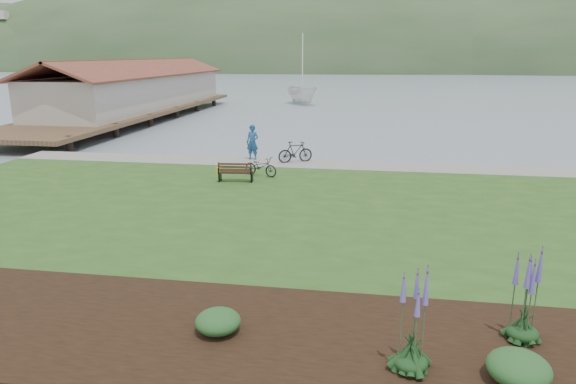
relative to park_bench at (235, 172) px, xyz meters
name	(u,v)px	position (x,y,z in m)	size (l,w,h in m)	color
ground	(319,212)	(3.98, -2.65, -0.86)	(600.00, 600.00, 0.00)	gray
lawn	(313,224)	(3.98, -4.65, -0.66)	(34.00, 20.00, 0.40)	#284F1B
shoreline_path	(333,165)	(3.98, 4.25, -0.44)	(34.00, 2.20, 0.03)	gray
garden_bed	(424,350)	(6.98, -12.45, -0.44)	(24.00, 4.40, 0.04)	black
far_hillside	(426,71)	(23.98, 167.35, -0.86)	(580.00, 80.00, 38.00)	#324E2C
pier_pavilion	(138,89)	(-16.02, 24.87, 1.78)	(8.00, 36.00, 5.40)	#4C3826
park_bench	(235,172)	(0.00, 0.00, 0.00)	(1.53, 0.73, 0.92)	black
person	(252,139)	(-0.34, 4.85, 0.65)	(0.80, 0.55, 2.21)	#1D4D85
bicycle_a	(261,166)	(0.86, 1.30, -0.01)	(1.71, 0.60, 0.90)	black
bicycle_b	(295,152)	(2.00, 4.55, 0.10)	(1.86, 0.54, 1.12)	black
sailboat	(302,104)	(-2.46, 40.52, -0.86)	(9.93, 10.11, 26.18)	silver
pannier	(219,170)	(-1.25, 1.59, -0.32)	(0.17, 0.26, 0.28)	gold
echium_0	(413,325)	(6.67, -13.15, 0.46)	(0.62, 0.62, 2.16)	#123315
echium_1	(527,297)	(8.91, -11.79, 0.50)	(0.62, 0.62, 2.14)	#123315
shrub_0	(218,321)	(2.93, -12.45, -0.19)	(0.92, 0.92, 0.46)	#1E4C21
shrub_1	(519,368)	(8.46, -13.23, -0.15)	(1.07, 1.07, 0.53)	#1E4C21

